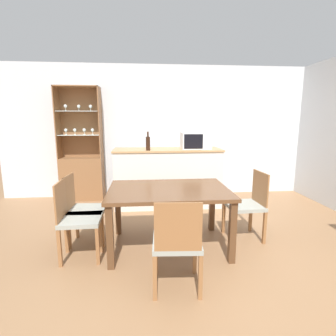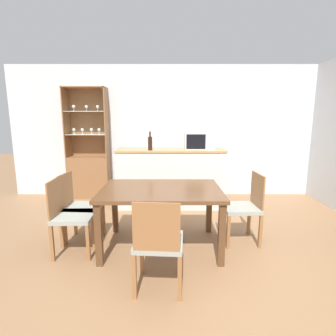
{
  "view_description": "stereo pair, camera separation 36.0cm",
  "coord_description": "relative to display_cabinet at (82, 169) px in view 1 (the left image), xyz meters",
  "views": [
    {
      "loc": [
        -0.65,
        -2.6,
        1.53
      ],
      "look_at": [
        -0.31,
        1.13,
        0.83
      ],
      "focal_mm": 28.0,
      "sensor_mm": 36.0,
      "label": 1
    },
    {
      "loc": [
        -0.29,
        -2.62,
        1.53
      ],
      "look_at": [
        -0.31,
        1.13,
        0.83
      ],
      "focal_mm": 28.0,
      "sensor_mm": 36.0,
      "label": 2
    }
  ],
  "objects": [
    {
      "name": "ground_plane",
      "position": [
        1.84,
        -2.44,
        -0.6
      ],
      "size": [
        18.0,
        18.0,
        0.0
      ],
      "primitive_type": "plane",
      "color": "#936B47"
    },
    {
      "name": "wall_back",
      "position": [
        1.84,
        0.19,
        0.68
      ],
      "size": [
        6.8,
        0.06,
        2.55
      ],
      "color": "silver",
      "rests_on": "ground_plane"
    },
    {
      "name": "kitchen_counter",
      "position": [
        1.59,
        -0.53,
        -0.09
      ],
      "size": [
        1.86,
        0.62,
        1.02
      ],
      "color": "silver",
      "rests_on": "ground_plane"
    },
    {
      "name": "display_cabinet",
      "position": [
        0.0,
        0.0,
        0.0
      ],
      "size": [
        0.79,
        0.35,
        2.11
      ],
      "color": "brown",
      "rests_on": "ground_plane"
    },
    {
      "name": "dining_table",
      "position": [
        1.47,
        -2.09,
        0.04
      ],
      "size": [
        1.4,
        0.97,
        0.73
      ],
      "color": "brown",
      "rests_on": "ground_plane"
    },
    {
      "name": "dining_chair_side_right_far",
      "position": [
        2.5,
        -1.94,
        -0.15
      ],
      "size": [
        0.45,
        0.45,
        0.87
      ],
      "rotation": [
        0.0,
        0.0,
        1.62
      ],
      "color": "#999E93",
      "rests_on": "ground_plane"
    },
    {
      "name": "dining_chair_head_near",
      "position": [
        1.46,
        -2.9,
        -0.15
      ],
      "size": [
        0.45,
        0.45,
        0.87
      ],
      "rotation": [
        0.0,
        0.0,
        -0.07
      ],
      "color": "#999E93",
      "rests_on": "ground_plane"
    },
    {
      "name": "dining_chair_side_left_near",
      "position": [
        0.44,
        -2.23,
        -0.15
      ],
      "size": [
        0.44,
        0.44,
        0.87
      ],
      "rotation": [
        0.0,
        0.0,
        -1.55
      ],
      "color": "#999E93",
      "rests_on": "ground_plane"
    },
    {
      "name": "dining_chair_side_left_far",
      "position": [
        0.44,
        -1.94,
        -0.15
      ],
      "size": [
        0.45,
        0.45,
        0.87
      ],
      "rotation": [
        0.0,
        0.0,
        -1.63
      ],
      "color": "#999E93",
      "rests_on": "ground_plane"
    },
    {
      "name": "microwave",
      "position": [
        2.08,
        -0.53,
        0.56
      ],
      "size": [
        0.5,
        0.38,
        0.28
      ],
      "color": "silver",
      "rests_on": "kitchen_counter"
    },
    {
      "name": "wine_bottle",
      "position": [
        1.25,
        -0.73,
        0.54
      ],
      "size": [
        0.07,
        0.07,
        0.31
      ],
      "color": "black",
      "rests_on": "kitchen_counter"
    }
  ]
}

